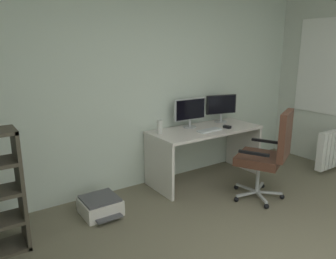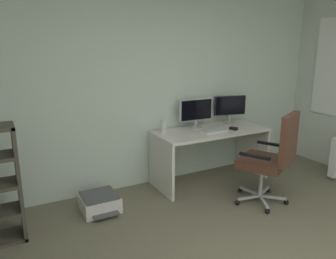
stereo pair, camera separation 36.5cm
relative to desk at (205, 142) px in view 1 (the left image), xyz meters
The scene contains 10 objects.
wall_back 1.24m from the desk, 154.13° to the left, with size 5.53×0.10×2.78m, color silver.
desk is the anchor object (origin of this frame).
monitor_main 0.47m from the desk, 126.35° to the left, with size 0.50×0.18×0.39m.
monitor_secondary 0.64m from the desk, 21.48° to the left, with size 0.46×0.18×0.39m.
keyboard 0.24m from the desk, 107.56° to the right, with size 0.34×0.13×0.02m, color silver.
computer_mouse 0.36m from the desk, 30.18° to the right, with size 0.06×0.10×0.03m, color black.
desktop_speaker 0.71m from the desk, 168.94° to the left, with size 0.07×0.07×0.17m, color silver.
office_chair 0.92m from the desk, 76.50° to the right, with size 0.69×0.71×1.09m.
printer 1.64m from the desk, behind, with size 0.40×0.49×0.19m.
radiator 2.03m from the desk, 23.78° to the right, with size 0.85×0.10×0.55m.
Camera 1 is at (-1.98, -0.86, 1.80)m, focal length 34.98 mm.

